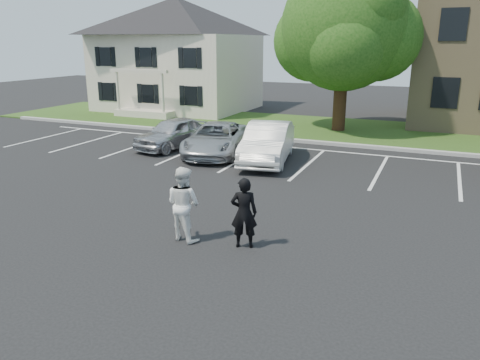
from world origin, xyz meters
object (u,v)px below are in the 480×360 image
Objects in this scene: car_silver_minivan at (216,139)px; man_white_shirt at (183,204)px; tree at (346,30)px; car_silver_west at (173,133)px; man_black_suit at (244,213)px; car_white_sedan at (268,143)px; house at (178,55)px.

man_white_shirt is at bearing -81.90° from car_silver_minivan.
car_silver_west is at bearing -130.48° from tree.
man_white_shirt is 9.22m from car_silver_minivan.
car_white_sedan is (-2.36, 8.10, -0.08)m from man_black_suit.
car_silver_west is at bearing -60.82° from house.
car_silver_west is 2.42m from car_silver_minivan.
car_silver_minivan is at bearing 161.83° from car_white_sedan.
tree is at bearing -78.66° from man_white_shirt.
man_black_suit is at bearing -86.47° from tree.
man_black_suit is at bearing -56.03° from house.
man_white_shirt is at bearing -91.96° from tree.
house is 1.17× the size of tree.
car_silver_minivan is (8.80, -11.86, -3.15)m from house.
man_black_suit is 0.42× the size of car_silver_west.
man_black_suit is 11.41m from car_silver_west.
car_silver_west is 0.84× the size of car_silver_minivan.
man_black_suit is at bearing -84.62° from car_white_sedan.
man_black_suit is 1.56m from man_white_shirt.
man_white_shirt is at bearing -14.68° from man_black_suit.
tree is 4.68× the size of man_white_shirt.
tree is 2.13× the size of car_silver_west.
car_silver_west is at bearing -71.33° from man_black_suit.
car_silver_west is (-6.26, -7.34, -4.64)m from tree.
car_silver_west is (6.41, -11.48, -3.12)m from house.
tree is 5.05× the size of man_black_suit.
tree reaches higher than car_silver_minivan.
house is 5.48× the size of man_white_shirt.
man_black_suit is at bearing -39.42° from car_silver_west.
house is 24.64m from man_black_suit.
man_white_shirt is at bearing -59.36° from house.
car_white_sedan reaches higher than car_silver_minivan.
car_silver_minivan is (-3.88, -7.71, -4.67)m from tree.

